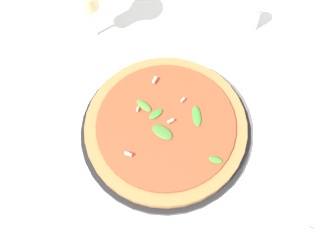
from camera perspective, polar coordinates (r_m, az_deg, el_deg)
The scene contains 3 objects.
ground_plane at distance 0.74m, azimuth -0.81°, elevation -2.07°, with size 6.00×6.00×0.00m, color white.
pizza_arugula_main at distance 0.73m, azimuth 0.00°, elevation -0.43°, with size 0.32×0.32×0.05m.
shaker_pepper at distance 0.87m, azimuth 12.08°, elevation 15.23°, with size 0.03×0.03×0.07m.
Camera 1 is at (0.26, 0.11, 0.68)m, focal length 42.00 mm.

